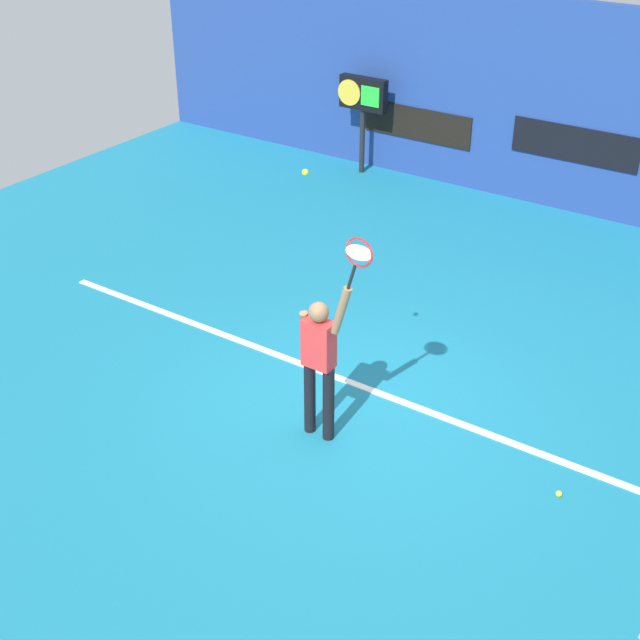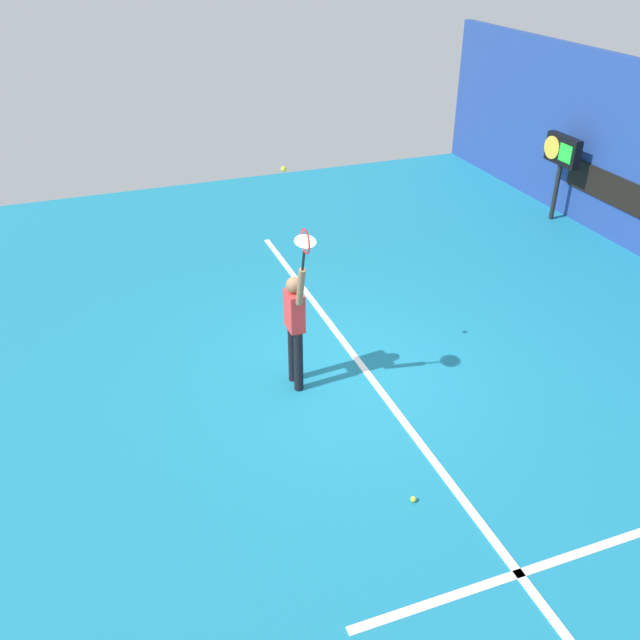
{
  "view_description": "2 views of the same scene",
  "coord_description": "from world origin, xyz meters",
  "px_view_note": "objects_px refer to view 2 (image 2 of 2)",
  "views": [
    {
      "loc": [
        4.48,
        -7.27,
        6.15
      ],
      "look_at": [
        -0.24,
        -0.31,
        1.22
      ],
      "focal_mm": 49.63,
      "sensor_mm": 36.0,
      "label": 1
    },
    {
      "loc": [
        7.59,
        -3.15,
        5.72
      ],
      "look_at": [
        -0.02,
        -0.31,
        0.97
      ],
      "focal_mm": 38.63,
      "sensor_mm": 36.0,
      "label": 2
    }
  ],
  "objects_px": {
    "tennis_ball": "(284,169)",
    "spare_ball": "(413,499)",
    "tennis_player": "(295,323)",
    "scoreboard_clock": "(562,154)",
    "tennis_racket": "(305,244)"
  },
  "relations": [
    {
      "from": "tennis_ball",
      "to": "tennis_player",
      "type": "bearing_deg",
      "value": 30.13
    },
    {
      "from": "tennis_ball",
      "to": "tennis_racket",
      "type": "bearing_deg",
      "value": 6.26
    },
    {
      "from": "tennis_player",
      "to": "spare_ball",
      "type": "xyz_separation_m",
      "value": [
        2.63,
        0.51,
        -0.98
      ]
    },
    {
      "from": "tennis_racket",
      "to": "scoreboard_clock",
      "type": "relative_size",
      "value": 0.34
    },
    {
      "from": "tennis_player",
      "to": "spare_ball",
      "type": "distance_m",
      "value": 2.85
    },
    {
      "from": "tennis_ball",
      "to": "scoreboard_clock",
      "type": "bearing_deg",
      "value": 117.64
    },
    {
      "from": "spare_ball",
      "to": "scoreboard_clock",
      "type": "bearing_deg",
      "value": 134.27
    },
    {
      "from": "scoreboard_clock",
      "to": "spare_ball",
      "type": "xyz_separation_m",
      "value": [
        6.58,
        -6.74,
        -1.4
      ]
    },
    {
      "from": "tennis_player",
      "to": "scoreboard_clock",
      "type": "relative_size",
      "value": 1.08
    },
    {
      "from": "tennis_racket",
      "to": "spare_ball",
      "type": "bearing_deg",
      "value": 13.37
    },
    {
      "from": "tennis_ball",
      "to": "spare_ball",
      "type": "xyz_separation_m",
      "value": [
        2.74,
        0.58,
        -3.08
      ]
    },
    {
      "from": "tennis_ball",
      "to": "spare_ball",
      "type": "bearing_deg",
      "value": 11.9
    },
    {
      "from": "tennis_ball",
      "to": "spare_ball",
      "type": "distance_m",
      "value": 4.16
    },
    {
      "from": "scoreboard_clock",
      "to": "spare_ball",
      "type": "distance_m",
      "value": 9.52
    },
    {
      "from": "tennis_player",
      "to": "scoreboard_clock",
      "type": "xyz_separation_m",
      "value": [
        -3.95,
        7.25,
        0.43
      ]
    }
  ]
}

